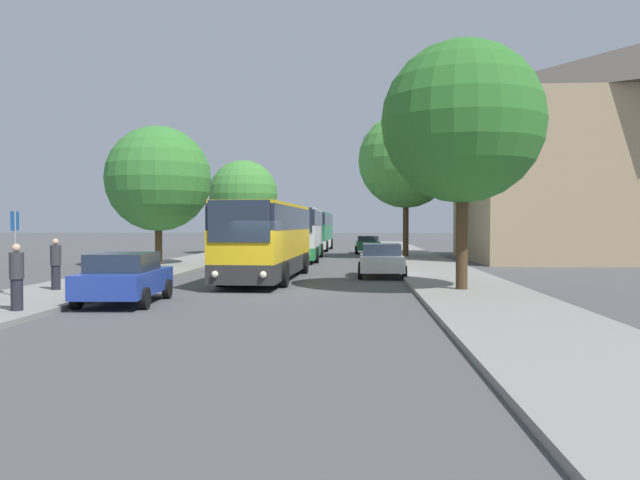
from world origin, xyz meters
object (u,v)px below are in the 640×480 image
pedestrian_waiting_near (56,264)px  tree_left_near (158,179)px  tree_right_mid (462,122)px  parked_car_right_far (368,244)px  bus_middle (301,233)px  tree_left_far (243,194)px  bus_stop_sign (15,243)px  bus_front (268,239)px  parked_car_right_near (381,260)px  bus_rear (315,230)px  parked_car_left_curb (124,277)px  pedestrian_waiting_far (17,277)px  tree_right_near (406,161)px

pedestrian_waiting_near → tree_left_near: (-0.80, 13.61, 3.89)m
tree_right_mid → parked_car_right_far: bearing=95.2°
parked_car_right_far → bus_middle: bearing=63.1°
bus_middle → tree_right_mid: (7.30, -19.50, 4.07)m
tree_left_far → bus_stop_sign: bearing=-92.9°
tree_left_near → tree_right_mid: tree_right_mid is taller
pedestrian_waiting_near → tree_right_mid: bearing=-59.8°
bus_front → parked_car_right_near: 5.30m
bus_rear → tree_right_mid: bearing=-76.7°
parked_car_left_curb → pedestrian_waiting_far: (-1.83, -2.66, 0.23)m
pedestrian_waiting_far → tree_right_mid: (12.39, 6.09, 4.85)m
parked_car_right_near → tree_left_near: size_ratio=0.53×
tree_right_near → parked_car_left_curb: bearing=-112.2°
parked_car_left_curb → tree_left_near: (-4.12, 16.05, 4.13)m
bus_rear → tree_left_near: size_ratio=1.41×
bus_stop_sign → tree_right_near: (14.04, 25.03, 5.02)m
bus_stop_sign → tree_right_mid: tree_right_mid is taller
parked_car_right_far → tree_right_near: 9.60m
parked_car_right_near → bus_stop_sign: bearing=39.8°
parked_car_right_near → tree_right_mid: bearing=111.2°
bus_stop_sign → pedestrian_waiting_far: 3.72m
bus_rear → bus_front: bearing=-88.8°
parked_car_right_far → pedestrian_waiting_far: size_ratio=2.31×
bus_front → bus_middle: (0.15, 14.48, 0.07)m
parked_car_right_near → pedestrian_waiting_far: pedestrian_waiting_far is taller
parked_car_left_curb → parked_car_right_near: (8.07, 10.04, -0.01)m
bus_front → parked_car_right_far: 24.57m
pedestrian_waiting_near → pedestrian_waiting_far: bearing=-137.8°
bus_middle → parked_car_right_near: bus_middle is taller
parked_car_right_far → pedestrian_waiting_far: 36.52m
bus_stop_sign → pedestrian_waiting_far: bearing=-60.1°
pedestrian_waiting_near → tree_left_far: size_ratio=0.24×
pedestrian_waiting_near → bus_rear: bearing=15.7°
parked_car_right_far → tree_right_mid: tree_right_mid is taller
parked_car_left_curb → pedestrian_waiting_near: 4.12m
pedestrian_waiting_far → tree_right_near: tree_right_near is taller
parked_car_right_near → bus_rear: bearing=-79.6°
bus_rear → parked_car_left_curb: size_ratio=2.59×
parked_car_left_curb → tree_right_mid: size_ratio=0.49×
pedestrian_waiting_near → pedestrian_waiting_far: (1.48, -5.09, -0.01)m
parked_car_left_curb → pedestrian_waiting_far: size_ratio=2.43×
pedestrian_waiting_near → bus_front: bearing=-20.8°
bus_rear → bus_stop_sign: bearing=-98.9°
parked_car_right_far → pedestrian_waiting_near: 32.12m
bus_stop_sign → tree_right_mid: bearing=11.7°
tree_left_far → parked_car_right_near: bearing=-64.4°
pedestrian_waiting_near → tree_left_near: tree_left_near is taller
tree_left_near → bus_front: bearing=-46.4°
parked_car_right_far → parked_car_right_near: bearing=89.3°
bus_rear → pedestrian_waiting_far: 41.27m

